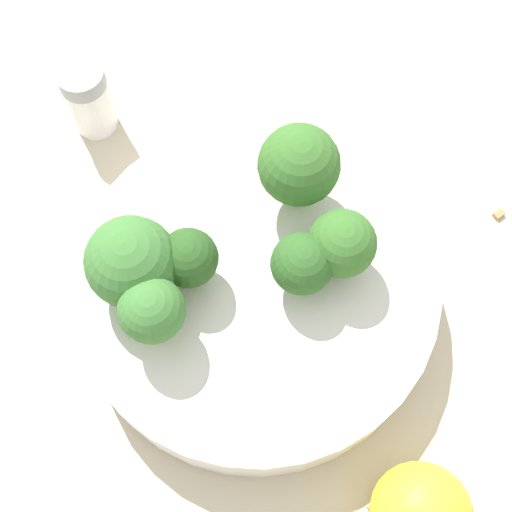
{
  "coord_description": "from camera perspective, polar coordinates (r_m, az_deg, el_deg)",
  "views": [
    {
      "loc": [
        0.09,
        0.12,
        0.44
      ],
      "look_at": [
        0.0,
        0.0,
        0.08
      ],
      "focal_mm": 50.0,
      "sensor_mm": 36.0,
      "label": 1
    }
  ],
  "objects": [
    {
      "name": "ground_plane",
      "position": [
        0.46,
        0.0,
        -3.63
      ],
      "size": [
        3.0,
        3.0,
        0.0
      ],
      "primitive_type": "plane",
      "color": "beige"
    },
    {
      "name": "bowl",
      "position": [
        0.44,
        0.0,
        -2.69
      ],
      "size": [
        0.22,
        0.22,
        0.04
      ],
      "primitive_type": "cylinder",
      "color": "silver",
      "rests_on": "ground_plane"
    },
    {
      "name": "broccoli_floret_0",
      "position": [
        0.39,
        -8.3,
        -4.41
      ],
      "size": [
        0.04,
        0.04,
        0.05
      ],
      "color": "#8EB770",
      "rests_on": "bowl"
    },
    {
      "name": "broccoli_floret_1",
      "position": [
        0.4,
        -9.9,
        -0.54
      ],
      "size": [
        0.05,
        0.05,
        0.06
      ],
      "color": "#7A9E5B",
      "rests_on": "bowl"
    },
    {
      "name": "broccoli_floret_2",
      "position": [
        0.41,
        3.45,
        7.22
      ],
      "size": [
        0.05,
        0.05,
        0.06
      ],
      "color": "#8EB770",
      "rests_on": "bowl"
    },
    {
      "name": "broccoli_floret_3",
      "position": [
        0.4,
        6.87,
        0.89
      ],
      "size": [
        0.04,
        0.04,
        0.05
      ],
      "color": "#7A9E5B",
      "rests_on": "bowl"
    },
    {
      "name": "broccoli_floret_4",
      "position": [
        0.4,
        3.69,
        -0.69
      ],
      "size": [
        0.04,
        0.04,
        0.04
      ],
      "color": "#8EB770",
      "rests_on": "bowl"
    },
    {
      "name": "broccoli_floret_5",
      "position": [
        0.4,
        -5.42,
        -0.21
      ],
      "size": [
        0.03,
        0.03,
        0.04
      ],
      "color": "#7A9E5B",
      "rests_on": "bowl"
    },
    {
      "name": "pepper_shaker",
      "position": [
        0.51,
        -13.26,
        12.17
      ],
      "size": [
        0.03,
        0.03,
        0.06
      ],
      "color": "silver",
      "rests_on": "ground_plane"
    },
    {
      "name": "almond_crumb_0",
      "position": [
        0.44,
        9.35,
        -19.42
      ],
      "size": [
        0.01,
        0.01,
        0.01
      ],
      "primitive_type": "cube",
      "rotation": [
        0.0,
        0.0,
        1.4
      ],
      "color": "olive",
      "rests_on": "ground_plane"
    },
    {
      "name": "almond_crumb_1",
      "position": [
        0.51,
        18.91,
        3.28
      ],
      "size": [
        0.01,
        0.01,
        0.01
      ],
      "primitive_type": "cube",
      "rotation": [
        0.0,
        0.0,
        0.01
      ],
      "color": "#AD7F4C",
      "rests_on": "ground_plane"
    }
  ]
}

